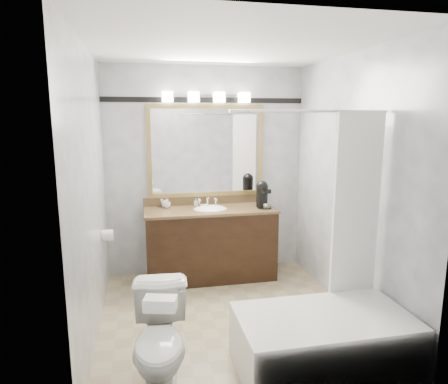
{
  "coord_description": "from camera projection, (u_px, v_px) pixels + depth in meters",
  "views": [
    {
      "loc": [
        -0.77,
        -3.46,
        1.91
      ],
      "look_at": [
        0.03,
        0.35,
        1.17
      ],
      "focal_mm": 32.0,
      "sensor_mm": 36.0,
      "label": 1
    }
  ],
  "objects": [
    {
      "name": "room",
      "position": [
        229.0,
        191.0,
        3.61
      ],
      "size": [
        2.42,
        2.62,
        2.52
      ],
      "color": "tan",
      "rests_on": "ground"
    },
    {
      "name": "vanity",
      "position": [
        210.0,
        242.0,
        4.74
      ],
      "size": [
        1.53,
        0.58,
        0.97
      ],
      "color": "black",
      "rests_on": "ground"
    },
    {
      "name": "mirror",
      "position": [
        206.0,
        151.0,
        4.8
      ],
      "size": [
        1.4,
        0.04,
        1.1
      ],
      "color": "tan",
      "rests_on": "room"
    },
    {
      "name": "vanity_light_bar",
      "position": [
        206.0,
        97.0,
        4.62
      ],
      "size": [
        1.02,
        0.14,
        0.12
      ],
      "color": "silver",
      "rests_on": "room"
    },
    {
      "name": "accent_stripe",
      "position": [
        206.0,
        100.0,
        4.69
      ],
      "size": [
        2.4,
        0.01,
        0.06
      ],
      "primitive_type": "cube",
      "color": "black",
      "rests_on": "room"
    },
    {
      "name": "bathtub",
      "position": [
        325.0,
        334.0,
        3.03
      ],
      "size": [
        1.3,
        0.75,
        1.96
      ],
      "color": "white",
      "rests_on": "ground"
    },
    {
      "name": "tp_roll",
      "position": [
        108.0,
        235.0,
        4.12
      ],
      "size": [
        0.11,
        0.12,
        0.12
      ],
      "primitive_type": "cylinder",
      "rotation": [
        0.0,
        1.57,
        0.0
      ],
      "color": "white",
      "rests_on": "room"
    },
    {
      "name": "toilet",
      "position": [
        160.0,
        342.0,
        2.78
      ],
      "size": [
        0.45,
        0.73,
        0.72
      ],
      "primitive_type": "imported",
      "rotation": [
        0.0,
        0.0,
        -0.07
      ],
      "color": "white",
      "rests_on": "ground"
    },
    {
      "name": "tissue_box",
      "position": [
        160.0,
        304.0,
        2.48
      ],
      "size": [
        0.22,
        0.16,
        0.08
      ],
      "primitive_type": "cube",
      "rotation": [
        0.0,
        0.0,
        -0.25
      ],
      "color": "white",
      "rests_on": "toilet"
    },
    {
      "name": "coffee_maker",
      "position": [
        262.0,
        194.0,
        4.69
      ],
      "size": [
        0.17,
        0.21,
        0.32
      ],
      "rotation": [
        0.0,
        0.0,
        0.31
      ],
      "color": "black",
      "rests_on": "vanity"
    },
    {
      "name": "cup_left",
      "position": [
        167.0,
        205.0,
        4.7
      ],
      "size": [
        0.11,
        0.11,
        0.07
      ],
      "primitive_type": "imported",
      "rotation": [
        0.0,
        0.0,
        -0.26
      ],
      "color": "white",
      "rests_on": "vanity"
    },
    {
      "name": "cup_right",
      "position": [
        165.0,
        203.0,
        4.76
      ],
      "size": [
        0.12,
        0.12,
        0.09
      ],
      "primitive_type": "imported",
      "rotation": [
        0.0,
        0.0,
        -0.35
      ],
      "color": "white",
      "rests_on": "vanity"
    },
    {
      "name": "soap_bottle_a",
      "position": [
        196.0,
        202.0,
        4.8
      ],
      "size": [
        0.04,
        0.04,
        0.09
      ],
      "primitive_type": "imported",
      "rotation": [
        0.0,
        0.0,
        0.02
      ],
      "color": "white",
      "rests_on": "vanity"
    },
    {
      "name": "soap_bar",
      "position": [
        204.0,
        206.0,
        4.76
      ],
      "size": [
        0.1,
        0.07,
        0.03
      ],
      "primitive_type": "cube",
      "rotation": [
        0.0,
        0.0,
        0.21
      ],
      "color": "beige",
      "rests_on": "vanity"
    }
  ]
}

